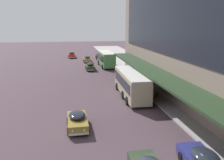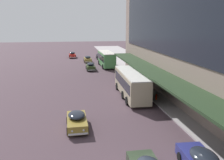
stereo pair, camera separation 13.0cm
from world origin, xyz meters
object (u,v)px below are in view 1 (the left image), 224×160
Objects in this scene: sedan_oncoming_rear at (72,55)px; sedan_lead_near at (99,56)px; sedan_second_mid at (77,120)px; sedan_trailing_near at (90,66)px; transit_bus_kerbside_rear at (106,58)px; sedan_far_back at (87,59)px; transit_bus_kerbside_front at (131,83)px; fire_hydrant at (156,97)px.

sedan_oncoming_rear is 8.12m from sedan_lead_near.
sedan_trailing_near is at bearing 82.74° from sedan_second_mid.
transit_bus_kerbside_rear is 8.28m from sedan_far_back.
transit_bus_kerbside_front is at bearing -79.88° from sedan_oncoming_rear.
sedan_second_mid is at bearing -99.54° from sedan_lead_near.
fire_hydrant is (6.08, -32.96, -0.28)m from sedan_far_back.
sedan_oncoming_rear is (0.24, 48.49, 0.06)m from sedan_second_mid.
sedan_far_back is 6.46m from sedan_lead_near.
sedan_second_mid is at bearing -90.28° from sedan_oncoming_rear.
sedan_trailing_near is 22.94m from fire_hydrant.
sedan_oncoming_rear is 9.54m from sedan_far_back.
transit_bus_kerbside_rear reaches higher than sedan_far_back.
sedan_far_back reaches higher than sedan_trailing_near.
sedan_trailing_near is at bearing 105.90° from fire_hydrant.
fire_hydrant is at bearing -84.48° from transit_bus_kerbside_rear.
transit_bus_kerbside_front is 2.50× the size of sedan_trailing_near.
sedan_oncoming_rear reaches higher than sedan_lead_near.
sedan_far_back is 33.52m from fire_hydrant.
sedan_oncoming_rear is at bearing 112.33° from sedan_far_back.
transit_bus_kerbside_rear is 2.08× the size of sedan_oncoming_rear.
sedan_second_mid is (-7.48, -32.29, -1.13)m from transit_bus_kerbside_rear.
sedan_trailing_near is (3.66, 28.76, 0.03)m from sedan_second_mid.
transit_bus_kerbside_rear reaches higher than transit_bus_kerbside_front.
sedan_far_back is at bearing 116.10° from transit_bus_kerbside_rear.
transit_bus_kerbside_rear is at bearing -65.93° from sedan_oncoming_rear.
sedan_far_back is at bearing -124.81° from sedan_lead_near.
transit_bus_kerbside_rear is 2.10× the size of sedan_trailing_near.
transit_bus_kerbside_rear is at bearing 76.96° from sedan_second_mid.
transit_bus_kerbside_front is 30.87m from sedan_far_back.
sedan_oncoming_rear is at bearing 100.12° from transit_bus_kerbside_front.
transit_bus_kerbside_front reaches higher than sedan_second_mid.
transit_bus_kerbside_front reaches higher than sedan_oncoming_rear.
transit_bus_kerbside_front is 35.98m from sedan_lead_near.
sedan_second_mid is 0.99× the size of sedan_oncoming_rear.
sedan_lead_near is (7.31, -3.52, -0.02)m from sedan_oncoming_rear.
transit_bus_kerbside_front is 2.42× the size of sedan_lead_near.
sedan_far_back reaches higher than sedan_second_mid.
transit_bus_kerbside_front is 2.37× the size of sedan_far_back.
transit_bus_kerbside_rear is 2.03× the size of sedan_lead_near.
fire_hydrant is (9.71, -41.79, -0.30)m from sedan_oncoming_rear.
fire_hydrant is at bearing 33.96° from sedan_second_mid.
sedan_second_mid is at bearing -103.04° from transit_bus_kerbside_rear.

